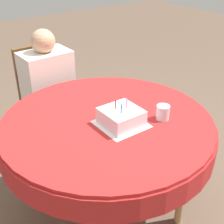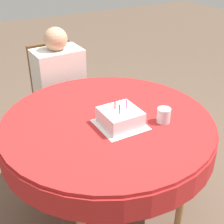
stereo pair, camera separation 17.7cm
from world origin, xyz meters
TOP-DOWN VIEW (x-y plane):
  - ground_plane at (0.00, 0.00)m, footprint 12.00×12.00m
  - dining_table at (0.00, 0.00)m, footprint 1.26×1.26m
  - chair at (0.02, 0.91)m, footprint 0.41×0.41m
  - person at (0.02, 0.82)m, footprint 0.38×0.35m
  - napkin at (0.03, -0.09)m, footprint 0.25×0.25m
  - birthday_cake at (0.03, -0.09)m, footprint 0.20×0.20m
  - drinking_glass at (0.26, -0.19)m, footprint 0.08×0.08m

SIDE VIEW (x-z plane):
  - ground_plane at x=0.00m, z-range 0.00..0.00m
  - chair at x=0.02m, z-range 0.02..0.96m
  - person at x=0.02m, z-range 0.11..1.21m
  - dining_table at x=0.00m, z-range 0.29..1.06m
  - napkin at x=0.03m, z-range 0.76..0.76m
  - drinking_glass at x=0.26m, z-range 0.76..0.85m
  - birthday_cake at x=0.03m, z-range 0.74..0.88m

